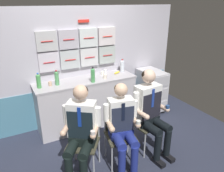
{
  "coord_description": "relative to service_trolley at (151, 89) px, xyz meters",
  "views": [
    {
      "loc": [
        -1.28,
        -2.37,
        2.24
      ],
      "look_at": [
        0.06,
        0.14,
        1.11
      ],
      "focal_mm": 35.02,
      "sensor_mm": 36.0,
      "label": 1
    }
  ],
  "objects": [
    {
      "name": "service_trolley",
      "position": [
        0.0,
        0.0,
        0.0
      ],
      "size": [
        0.4,
        0.65,
        0.88
      ],
      "color": "black",
      "rests_on": "ground"
    },
    {
      "name": "water_bottle_short",
      "position": [
        -2.23,
        0.08,
        0.55
      ],
      "size": [
        0.07,
        0.07,
        0.25
      ],
      "color": "#489A4F",
      "rests_on": "galley_counter"
    },
    {
      "name": "paper_cup_blue",
      "position": [
        -1.09,
        -0.02,
        0.47
      ],
      "size": [
        0.07,
        0.07,
        0.07
      ],
      "color": "beige",
      "rests_on": "galley_counter"
    },
    {
      "name": "ground",
      "position": [
        -1.46,
        -1.0,
        -0.49
      ],
      "size": [
        4.8,
        4.8,
        0.04
      ],
      "primitive_type": "cube",
      "color": "#272B3B"
    },
    {
      "name": "paper_cup_tan",
      "position": [
        -1.04,
        0.2,
        0.47
      ],
      "size": [
        0.06,
        0.06,
        0.07
      ],
      "color": "white",
      "rests_on": "galley_counter"
    },
    {
      "name": "coffee_cup_white",
      "position": [
        -0.94,
        0.27,
        0.47
      ],
      "size": [
        0.06,
        0.06,
        0.07
      ],
      "color": "white",
      "rests_on": "galley_counter"
    },
    {
      "name": "water_bottle_clear",
      "position": [
        -1.94,
        0.07,
        0.56
      ],
      "size": [
        0.07,
        0.07,
        0.26
      ],
      "color": "#529B5D",
      "rests_on": "galley_counter"
    },
    {
      "name": "folding_chair_left",
      "position": [
        -1.87,
        -0.96,
        0.05
      ],
      "size": [
        0.56,
        0.56,
        0.85
      ],
      "color": "#A8AAAF",
      "rests_on": "ground"
    },
    {
      "name": "galley_counter",
      "position": [
        -1.42,
        0.09,
        -0.02
      ],
      "size": [
        1.84,
        0.53,
        0.91
      ],
      "color": "#BCB7BD",
      "rests_on": "ground"
    },
    {
      "name": "snack_banana",
      "position": [
        -0.76,
        0.13,
        0.45
      ],
      "size": [
        0.17,
        0.1,
        0.04
      ],
      "color": "yellow",
      "rests_on": "galley_counter"
    },
    {
      "name": "folding_chair_center",
      "position": [
        -1.38,
        -1.04,
        0.05
      ],
      "size": [
        0.47,
        0.47,
        0.85
      ],
      "color": "#A8AAAF",
      "rests_on": "ground"
    },
    {
      "name": "folding_chair_right",
      "position": [
        -0.88,
        -0.93,
        0.05
      ],
      "size": [
        0.43,
        0.44,
        0.85
      ],
      "color": "#A8AAAF",
      "rests_on": "ground"
    },
    {
      "name": "galley_bulkhead",
      "position": [
        -1.45,
        0.37,
        0.59
      ],
      "size": [
        4.2,
        0.14,
        2.15
      ],
      "color": "#B9B5C3",
      "rests_on": "ground"
    },
    {
      "name": "crew_member_right",
      "position": [
        -0.87,
        -1.09,
        0.26
      ],
      "size": [
        0.52,
        0.67,
        1.32
      ],
      "color": "black",
      "rests_on": "ground"
    },
    {
      "name": "crew_member_left",
      "position": [
        -1.97,
        -1.09,
        0.23
      ],
      "size": [
        0.62,
        0.68,
        1.27
      ],
      "color": "black",
      "rests_on": "ground"
    },
    {
      "name": "water_bottle_blue_cap",
      "position": [
        -0.6,
        0.2,
        0.55
      ],
      "size": [
        0.08,
        0.08,
        0.25
      ],
      "color": "silver",
      "rests_on": "galley_counter"
    },
    {
      "name": "sparkling_bottle_green",
      "position": [
        -1.35,
        -0.09,
        0.56
      ],
      "size": [
        0.07,
        0.07,
        0.27
      ],
      "color": "#499A56",
      "rests_on": "galley_counter"
    },
    {
      "name": "espresso_cup_small",
      "position": [
        -2.05,
        0.09,
        0.47
      ],
      "size": [
        0.06,
        0.06,
        0.07
      ],
      "color": "tan",
      "rests_on": "galley_counter"
    },
    {
      "name": "crew_member_center",
      "position": [
        -1.41,
        -1.2,
        0.2
      ],
      "size": [
        0.49,
        0.63,
        1.23
      ],
      "color": "black",
      "rests_on": "ground"
    }
  ]
}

